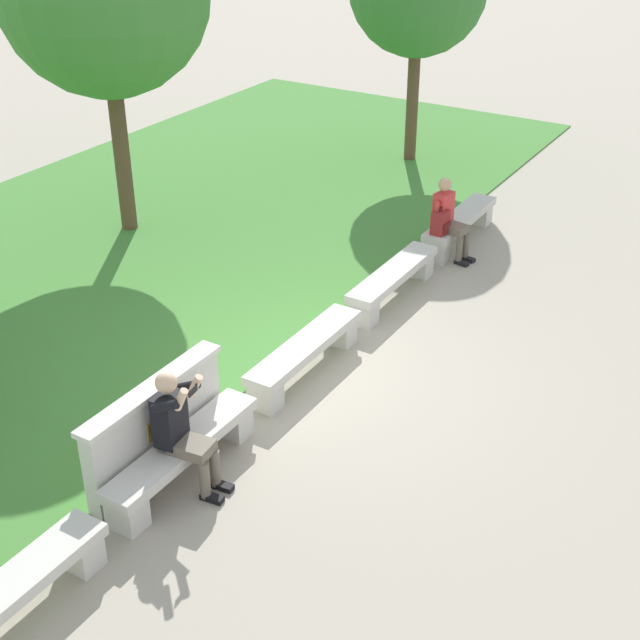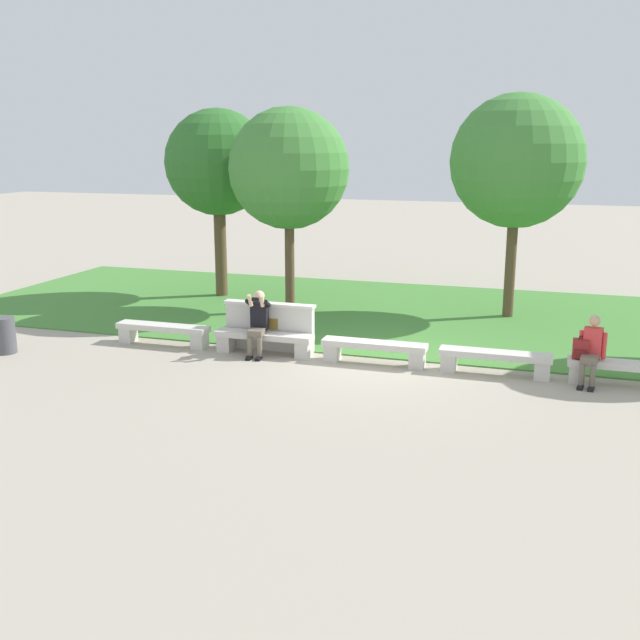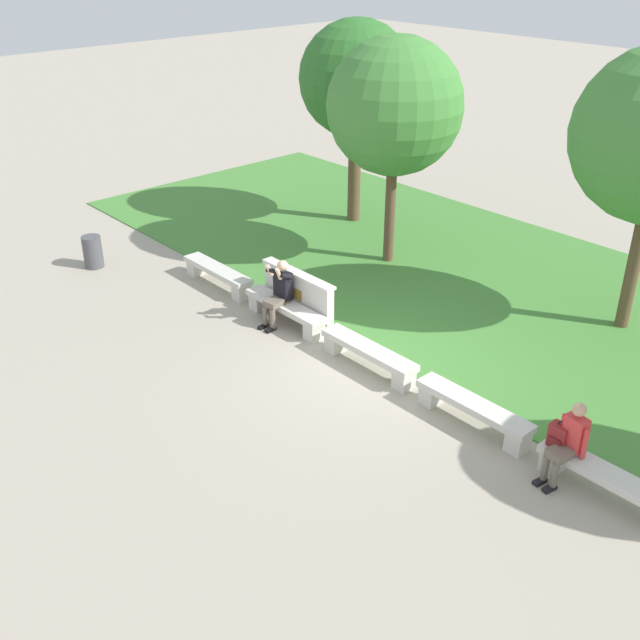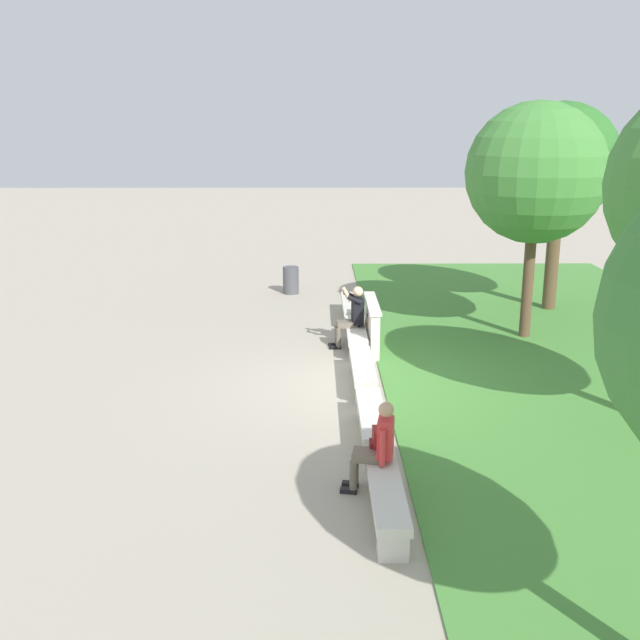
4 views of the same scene
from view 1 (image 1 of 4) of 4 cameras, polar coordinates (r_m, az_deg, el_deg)
name	(u,v)px [view 1 (image 1 of 4)]	position (r m, az deg, el deg)	size (l,w,h in m)	color
ground_plane	(305,373)	(10.97, -0.95, -3.43)	(80.00, 80.00, 0.00)	#A89E8C
grass_strip	(51,288)	(13.52, -16.86, 2.00)	(23.39, 8.00, 0.03)	#478438
bench_main	(4,603)	(8.12, -19.58, -16.67)	(2.08, 0.40, 0.45)	beige
bench_near	(183,453)	(9.27, -8.74, -8.44)	(2.08, 0.40, 0.45)	beige
bench_mid	(305,352)	(10.81, -0.96, -2.08)	(2.08, 0.40, 0.45)	beige
bench_far	(393,279)	(12.59, 4.71, 2.63)	(2.08, 0.40, 0.45)	beige
bench_end	(460,224)	(14.52, 8.94, 6.11)	(2.08, 0.40, 0.45)	beige
backrest_wall_with_plaque	(156,426)	(9.34, -10.47, -6.70)	(1.97, 0.24, 1.01)	beige
person_photographer	(180,426)	(8.92, -8.93, -6.70)	(0.50, 0.75, 1.32)	black
person_distant	(448,216)	(13.81, 8.23, 6.58)	(0.47, 0.71, 1.26)	black
backpack	(441,223)	(13.69, 7.72, 6.19)	(0.28, 0.24, 0.43)	maroon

